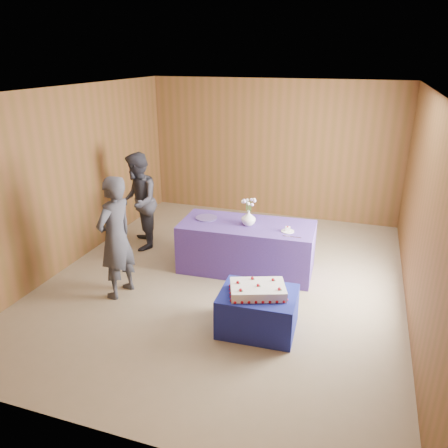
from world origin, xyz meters
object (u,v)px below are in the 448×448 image
at_px(vase, 248,218).
at_px(guest_left, 116,238).
at_px(cake_table, 258,311).
at_px(guest_right, 138,202).
at_px(sheet_cake, 258,290).
at_px(serving_table, 247,247).

relative_size(vase, guest_left, 0.13).
relative_size(cake_table, guest_right, 0.55).
bearing_deg(guest_right, guest_left, -9.84).
height_order(sheet_cake, vase, vase).
distance_m(vase, guest_right, 2.00).
bearing_deg(sheet_cake, cake_table, 60.93).
bearing_deg(guest_left, cake_table, 93.54).
bearing_deg(guest_left, guest_right, -152.24).
xyz_separation_m(vase, guest_right, (-1.98, 0.27, -0.04)).
relative_size(guest_left, guest_right, 1.03).
distance_m(cake_table, serving_table, 1.60).
distance_m(vase, guest_left, 1.94).
distance_m(sheet_cake, vase, 1.61).
relative_size(serving_table, guest_left, 1.18).
distance_m(cake_table, guest_left, 2.12).
xyz_separation_m(vase, guest_left, (-1.49, -1.24, -0.02)).
relative_size(serving_table, sheet_cake, 2.59).
xyz_separation_m(cake_table, vase, (-0.53, 1.47, 0.61)).
bearing_deg(sheet_cake, serving_table, 90.19).
height_order(cake_table, serving_table, serving_table).
bearing_deg(guest_left, sheet_cake, 92.93).
bearing_deg(vase, serving_table, 134.32).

